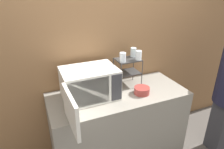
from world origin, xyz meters
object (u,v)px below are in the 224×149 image
(microwave, at_px, (89,84))
(dish_rack, at_px, (128,67))
(bowl, at_px, (142,91))
(glass_front_left, at_px, (123,57))
(glass_front_right, at_px, (139,55))
(glass_back_right, at_px, (133,52))

(microwave, relative_size, dish_rack, 2.55)
(microwave, height_order, bowl, microwave)
(dish_rack, height_order, glass_front_left, glass_front_left)
(bowl, bearing_deg, glass_front_right, 76.30)
(glass_back_right, bearing_deg, dish_rack, -149.66)
(dish_rack, bearing_deg, glass_front_left, -149.33)
(glass_back_right, distance_m, glass_front_right, 0.13)
(microwave, bearing_deg, glass_front_left, 7.73)
(microwave, bearing_deg, glass_back_right, 15.71)
(microwave, relative_size, glass_back_right, 7.92)
(bowl, bearing_deg, glass_front_left, 127.37)
(microwave, bearing_deg, glass_front_right, 4.42)
(microwave, relative_size, glass_front_left, 7.92)
(microwave, distance_m, dish_rack, 0.53)
(dish_rack, relative_size, glass_back_right, 3.11)
(microwave, xyz_separation_m, glass_back_right, (0.62, 0.17, 0.22))
(microwave, xyz_separation_m, bowl, (0.57, -0.14, -0.13))
(microwave, height_order, glass_back_right, glass_back_right)
(glass_front_left, height_order, glass_back_right, same)
(glass_front_left, relative_size, glass_front_right, 1.00)
(dish_rack, xyz_separation_m, glass_front_right, (0.10, -0.07, 0.15))
(microwave, relative_size, bowl, 4.89)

